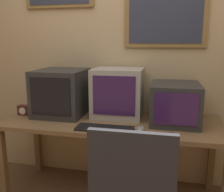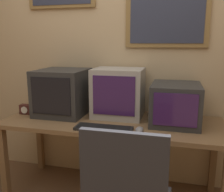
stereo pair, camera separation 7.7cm
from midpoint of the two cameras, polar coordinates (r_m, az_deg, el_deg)
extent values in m
cube|color=#D1B284|center=(2.45, 1.04, 10.25)|extent=(8.00, 0.05, 2.60)
cube|color=olive|center=(2.37, 11.11, 17.04)|extent=(0.73, 0.02, 0.51)
cube|color=#33384C|center=(2.36, 11.10, 17.07)|extent=(0.65, 0.01, 0.44)
cube|color=olive|center=(2.18, -1.02, -6.12)|extent=(1.88, 0.69, 0.04)
cube|color=olive|center=(2.42, -24.53, -14.44)|extent=(0.06, 0.06, 0.68)
cube|color=olive|center=(2.88, -17.40, -9.63)|extent=(0.06, 0.06, 0.68)
cube|color=olive|center=(2.57, 20.98, -12.61)|extent=(0.06, 0.06, 0.68)
cube|color=#333333|center=(2.37, -12.37, 0.83)|extent=(0.44, 0.46, 0.42)
cube|color=black|center=(2.16, -14.94, -0.15)|extent=(0.36, 0.01, 0.32)
cube|color=#B7B2A8|center=(2.26, 0.38, 0.77)|extent=(0.44, 0.36, 0.44)
cube|color=#3D1E56|center=(2.08, -0.66, 0.03)|extent=(0.36, 0.01, 0.33)
cube|color=#333333|center=(2.15, 13.19, -1.58)|extent=(0.39, 0.46, 0.33)
cube|color=#3D1E56|center=(1.92, 13.30, -3.02)|extent=(0.32, 0.01, 0.25)
cube|color=black|center=(1.95, -2.83, -7.43)|extent=(0.45, 0.15, 0.02)
cube|color=black|center=(1.94, -2.83, -7.07)|extent=(0.41, 0.12, 0.00)
ellipsoid|color=gray|center=(1.91, 5.40, -7.60)|extent=(0.06, 0.11, 0.04)
cube|color=#4C231E|center=(2.48, -20.26, -3.03)|extent=(0.11, 0.06, 0.09)
cylinder|color=white|center=(2.46, -20.68, -3.23)|extent=(0.07, 0.00, 0.07)
cube|color=#2D2D33|center=(1.22, 2.48, -19.16)|extent=(0.41, 0.04, 0.50)
camera|label=1|loc=(0.04, -91.05, -0.23)|focal=40.00mm
camera|label=2|loc=(0.04, 88.95, 0.23)|focal=40.00mm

